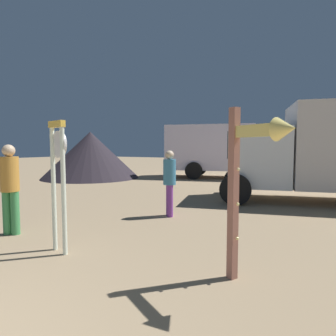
{
  "coord_description": "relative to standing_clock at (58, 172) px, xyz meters",
  "views": [
    {
      "loc": [
        2.66,
        -0.03,
        1.66
      ],
      "look_at": [
        -0.38,
        5.46,
        1.2
      ],
      "focal_mm": 30.12,
      "sensor_mm": 36.0,
      "label": 1
    }
  ],
  "objects": [
    {
      "name": "arrow_sign",
      "position": [
        2.9,
        0.3,
        0.16
      ],
      "size": [
        0.85,
        0.58,
        2.15
      ],
      "color": "#9E6453",
      "rests_on": "ground_plane"
    },
    {
      "name": "person_near_clock",
      "position": [
        -1.56,
        0.18,
        -0.31
      ],
      "size": [
        0.33,
        0.33,
        1.71
      ],
      "color": "#3F9250",
      "rests_on": "ground_plane"
    },
    {
      "name": "box_truck_far",
      "position": [
        -1.09,
        11.97,
        0.29
      ],
      "size": [
        7.27,
        4.16,
        2.85
      ],
      "color": "white",
      "rests_on": "ground_plane"
    },
    {
      "name": "dome_tent",
      "position": [
        -7.5,
        8.37,
        -0.01
      ],
      "size": [
        5.2,
        5.2,
        2.51
      ],
      "color": "#262027",
      "rests_on": "ground_plane"
    },
    {
      "name": "person_distant",
      "position": [
        0.4,
        2.89,
        -0.38
      ],
      "size": [
        0.3,
        0.3,
        1.59
      ],
      "color": "purple",
      "rests_on": "ground_plane"
    },
    {
      "name": "standing_clock",
      "position": [
        0.0,
        0.0,
        0.0
      ],
      "size": [
        0.42,
        0.18,
        2.07
      ],
      "color": "white",
      "rests_on": "ground_plane"
    }
  ]
}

